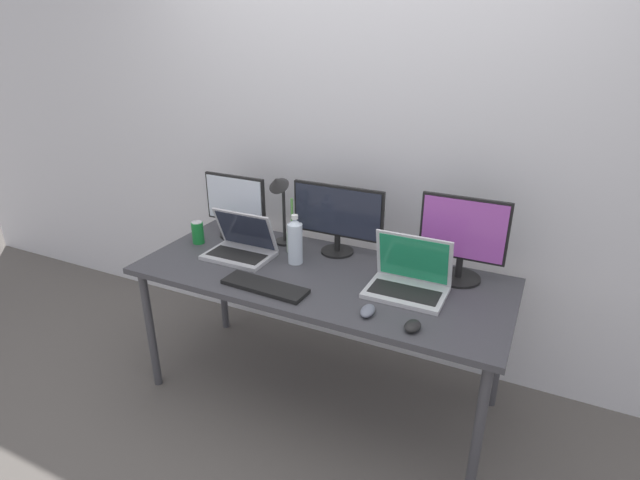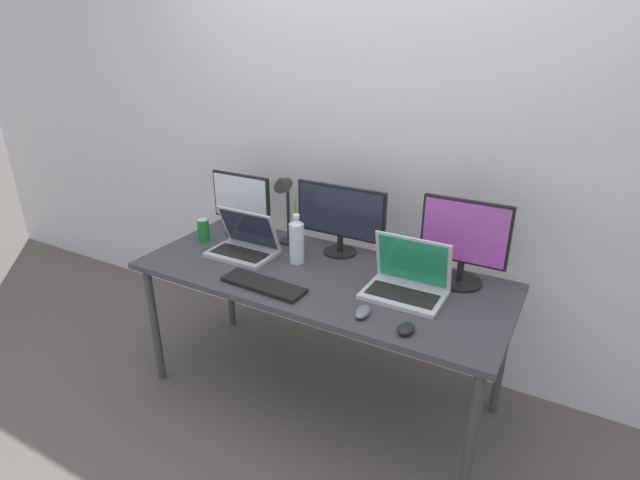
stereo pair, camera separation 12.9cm
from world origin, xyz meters
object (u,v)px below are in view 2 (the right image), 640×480
at_px(monitor_center, 340,216).
at_px(keyboard_main, 263,285).
at_px(monitor_right, 464,241).
at_px(laptop_secondary, 407,282).
at_px(water_bottle, 297,240).
at_px(bamboo_vase, 296,239).
at_px(work_desk, 320,284).
at_px(laptop_silver, 244,244).
at_px(desk_lamp, 283,196).
at_px(soda_can_near_keyboard, 204,230).
at_px(mouse_by_laptop, 363,312).
at_px(monitor_left, 242,204).
at_px(mouse_by_keyboard, 406,329).

relative_size(monitor_center, keyboard_main, 1.20).
height_order(monitor_right, laptop_secondary, monitor_right).
distance_m(water_bottle, bamboo_vase, 0.15).
relative_size(work_desk, monitor_right, 4.46).
xyz_separation_m(keyboard_main, water_bottle, (-0.00, 0.31, 0.11)).
bearing_deg(laptop_secondary, work_desk, -177.68).
height_order(monitor_right, laptop_silver, monitor_right).
distance_m(monitor_center, desk_lamp, 0.33).
bearing_deg(monitor_center, soda_can_near_keyboard, -163.65).
bearing_deg(water_bottle, monitor_center, 55.48).
height_order(mouse_by_laptop, soda_can_near_keyboard, soda_can_near_keyboard).
height_order(monitor_right, soda_can_near_keyboard, monitor_right).
bearing_deg(monitor_left, keyboard_main, -45.01).
bearing_deg(desk_lamp, mouse_by_keyboard, -29.06).
bearing_deg(desk_lamp, monitor_right, 1.50).
distance_m(monitor_left, keyboard_main, 0.71).
height_order(monitor_center, mouse_by_laptop, monitor_center).
bearing_deg(bamboo_vase, soda_can_near_keyboard, -166.44).
bearing_deg(soda_can_near_keyboard, monitor_center, 16.35).
relative_size(monitor_left, water_bottle, 1.47).
bearing_deg(monitor_left, laptop_secondary, -11.33).
bearing_deg(laptop_silver, laptop_secondary, 0.53).
distance_m(monitor_left, water_bottle, 0.52).
bearing_deg(laptop_silver, mouse_by_keyboard, -16.05).
relative_size(work_desk, monitor_left, 4.80).
bearing_deg(water_bottle, soda_can_near_keyboard, -178.66).
bearing_deg(mouse_by_laptop, monitor_right, 55.98).
bearing_deg(laptop_silver, keyboard_main, -40.46).
distance_m(mouse_by_keyboard, soda_can_near_keyboard, 1.37).
xyz_separation_m(monitor_right, laptop_secondary, (-0.18, -0.22, -0.16)).
relative_size(laptop_silver, keyboard_main, 0.83).
xyz_separation_m(laptop_secondary, water_bottle, (-0.61, 0.04, 0.06)).
relative_size(mouse_by_laptop, desk_lamp, 0.25).
xyz_separation_m(laptop_silver, bamboo_vase, (0.22, 0.16, 0.01)).
xyz_separation_m(monitor_right, bamboo_vase, (-0.87, -0.07, -0.15)).
distance_m(mouse_by_laptop, desk_lamp, 0.88).
xyz_separation_m(laptop_secondary, mouse_by_keyboard, (0.11, -0.30, -0.04)).
bearing_deg(bamboo_vase, monitor_left, 171.01).
bearing_deg(laptop_silver, soda_can_near_keyboard, 173.72).
relative_size(keyboard_main, soda_can_near_keyboard, 3.33).
height_order(keyboard_main, mouse_by_keyboard, mouse_by_keyboard).
bearing_deg(bamboo_vase, monitor_center, 22.76).
bearing_deg(soda_can_near_keyboard, mouse_by_keyboard, -13.81).
relative_size(monitor_right, mouse_by_keyboard, 4.46).
height_order(monitor_left, desk_lamp, desk_lamp).
relative_size(work_desk, mouse_by_laptop, 17.67).
bearing_deg(monitor_right, bamboo_vase, -175.61).
height_order(work_desk, monitor_right, monitor_right).
bearing_deg(mouse_by_laptop, keyboard_main, 175.00).
xyz_separation_m(keyboard_main, mouse_by_laptop, (0.51, -0.00, 0.01)).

